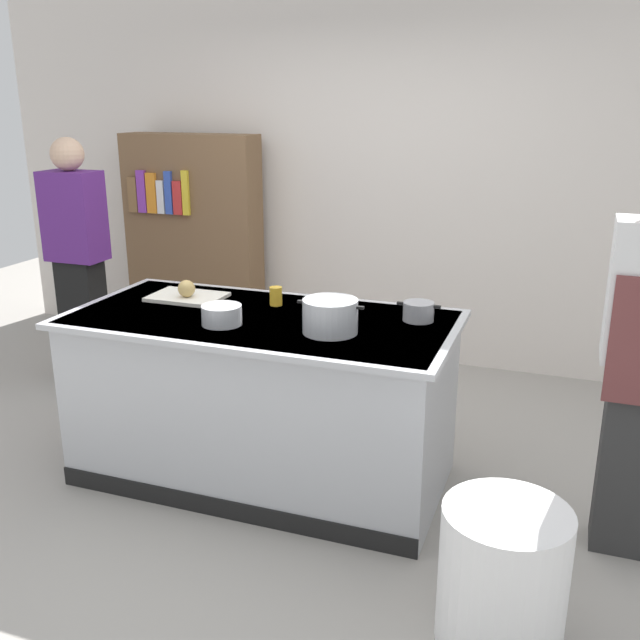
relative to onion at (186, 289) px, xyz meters
name	(u,v)px	position (x,y,z in m)	size (l,w,h in m)	color
ground_plane	(265,474)	(0.50, -0.14, -0.97)	(10.00, 10.00, 0.00)	#9E9991
back_wall	(375,162)	(0.50, 1.96, 0.53)	(6.40, 0.12, 3.00)	silver
counter_island	(262,396)	(0.50, -0.14, -0.50)	(1.98, 0.98, 0.90)	#B7BABF
cutting_board	(187,297)	(-0.02, 0.03, -0.06)	(0.40, 0.28, 0.02)	silver
onion	(186,289)	(0.00, 0.00, 0.00)	(0.09, 0.09, 0.09)	tan
stock_pot	(330,316)	(0.92, -0.26, 0.01)	(0.33, 0.26, 0.16)	#B7BABF
sauce_pan	(418,311)	(1.27, 0.07, -0.02)	(0.22, 0.15, 0.10)	#99999E
mixing_bowl	(222,315)	(0.38, -0.32, -0.02)	(0.20, 0.20, 0.10)	#B7BABF
juice_cup	(276,296)	(0.50, 0.08, -0.02)	(0.07, 0.07, 0.10)	yellow
trash_bin	(502,577)	(1.84, -0.97, -0.69)	(0.47, 0.47, 0.56)	white
person_guest	(78,258)	(-1.22, 0.64, -0.06)	(0.38, 0.24, 1.72)	black
bookshelf	(194,242)	(-0.90, 1.66, -0.11)	(1.10, 0.31, 1.70)	brown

